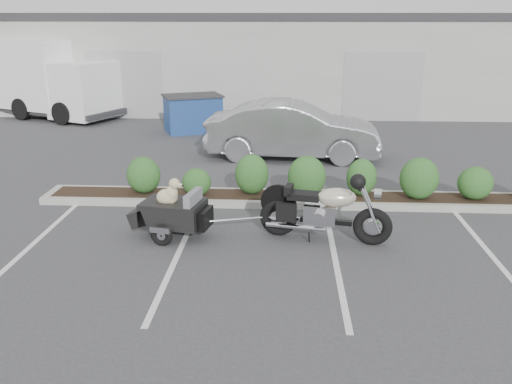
# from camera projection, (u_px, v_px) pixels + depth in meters

# --- Properties ---
(ground) EXTENTS (90.00, 90.00, 0.00)m
(ground) POSITION_uv_depth(u_px,v_px,m) (266.00, 241.00, 9.91)
(ground) COLOR #38383A
(ground) RESTS_ON ground
(planter_kerb) EXTENTS (12.00, 1.00, 0.15)m
(planter_kerb) POSITION_uv_depth(u_px,v_px,m) (315.00, 199.00, 11.92)
(planter_kerb) COLOR #9E9E93
(planter_kerb) RESTS_ON ground
(building) EXTENTS (26.00, 10.00, 4.00)m
(building) POSITION_uv_depth(u_px,v_px,m) (280.00, 58.00, 25.41)
(building) COLOR #9EA099
(building) RESTS_ON ground
(motorcycle) EXTENTS (2.41, 1.03, 1.40)m
(motorcycle) POSITION_uv_depth(u_px,v_px,m) (324.00, 212.00, 9.78)
(motorcycle) COLOR black
(motorcycle) RESTS_ON ground
(pet_trailer) EXTENTS (1.96, 1.12, 1.16)m
(pet_trailer) POSITION_uv_depth(u_px,v_px,m) (173.00, 212.00, 9.98)
(pet_trailer) COLOR black
(pet_trailer) RESTS_ON ground
(sedan) EXTENTS (5.01, 2.05, 1.61)m
(sedan) POSITION_uv_depth(u_px,v_px,m) (293.00, 130.00, 15.42)
(sedan) COLOR #B2B1B9
(sedan) RESTS_ON ground
(dumpster) EXTENTS (2.32, 1.99, 1.29)m
(dumpster) POSITION_uv_depth(u_px,v_px,m) (193.00, 113.00, 18.96)
(dumpster) COLOR navy
(dumpster) RESTS_ON ground
(delivery_truck) EXTENTS (6.89, 4.62, 3.03)m
(delivery_truck) POSITION_uv_depth(u_px,v_px,m) (42.00, 80.00, 21.62)
(delivery_truck) COLOR white
(delivery_truck) RESTS_ON ground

